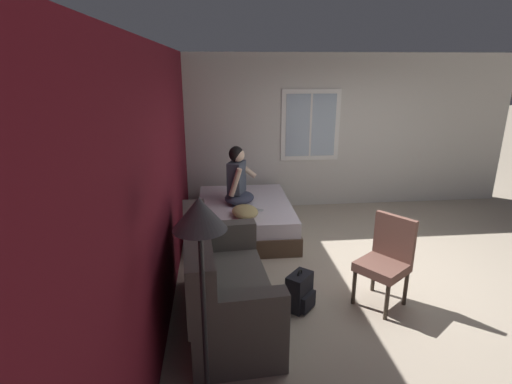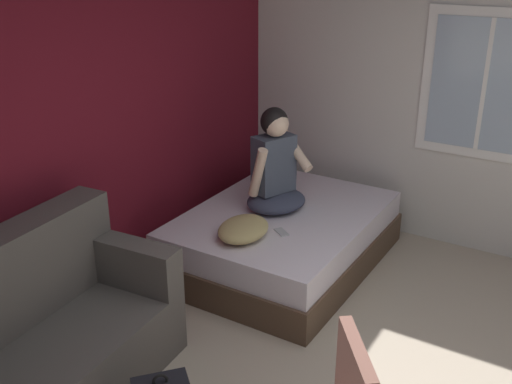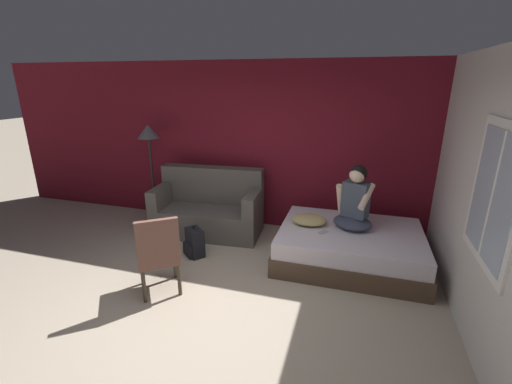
# 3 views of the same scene
# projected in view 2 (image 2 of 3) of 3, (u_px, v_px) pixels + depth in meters

# --- Properties ---
(wall_back_accent) EXTENTS (10.09, 0.16, 2.70)m
(wall_back_accent) POSITION_uv_depth(u_px,v_px,m) (53.00, 137.00, 4.05)
(wall_back_accent) COLOR maroon
(wall_back_accent) RESTS_ON ground
(bed) EXTENTS (1.92, 1.44, 0.48)m
(bed) POSITION_uv_depth(u_px,v_px,m) (283.00, 238.00, 5.11)
(bed) COLOR #4C3828
(bed) RESTS_ON ground
(couch) EXTENTS (1.76, 0.95, 1.04)m
(couch) POSITION_uv_depth(u_px,v_px,m) (35.00, 347.00, 3.47)
(couch) COLOR #514C47
(couch) RESTS_ON ground
(person_seated) EXTENTS (0.65, 0.60, 0.88)m
(person_seated) POSITION_uv_depth(u_px,v_px,m) (275.00, 169.00, 4.94)
(person_seated) COLOR #383D51
(person_seated) RESTS_ON bed
(throw_pillow) EXTENTS (0.52, 0.41, 0.14)m
(throw_pillow) POSITION_uv_depth(u_px,v_px,m) (243.00, 229.00, 4.56)
(throw_pillow) COLOR tan
(throw_pillow) RESTS_ON bed
(cell_phone) EXTENTS (0.14, 0.16, 0.01)m
(cell_phone) POSITION_uv_depth(u_px,v_px,m) (281.00, 232.00, 4.65)
(cell_phone) COLOR #B7B7BC
(cell_phone) RESTS_ON bed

